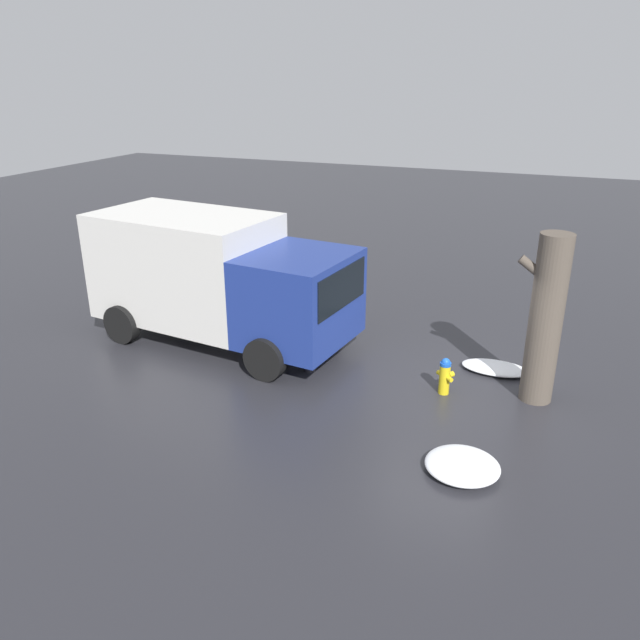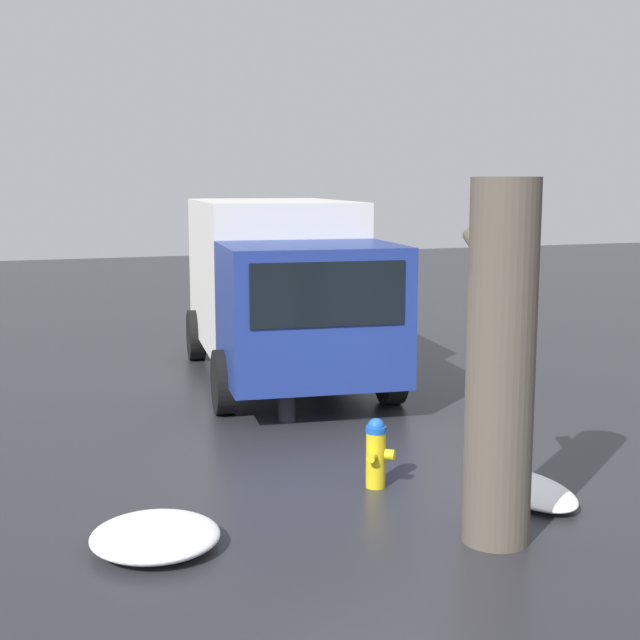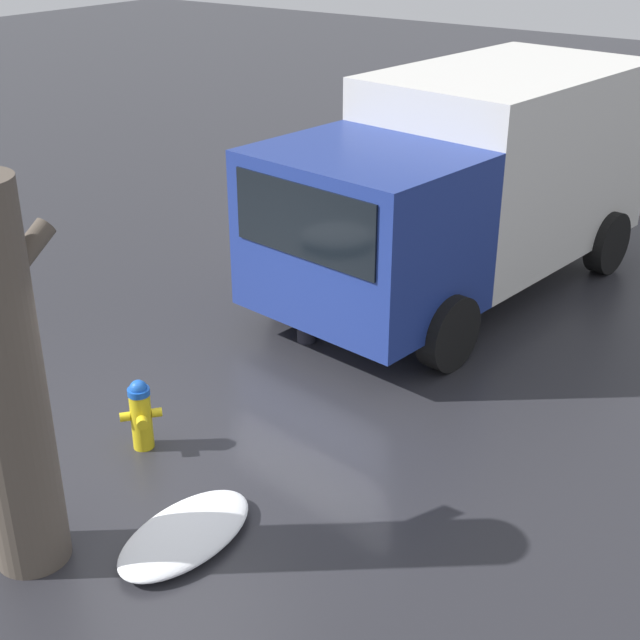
{
  "view_description": "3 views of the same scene",
  "coord_description": "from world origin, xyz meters",
  "px_view_note": "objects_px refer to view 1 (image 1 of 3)",
  "views": [
    {
      "loc": [
        -1.79,
        10.91,
        5.84
      ],
      "look_at": [
        2.73,
        -0.32,
        1.02
      ],
      "focal_mm": 35.0,
      "sensor_mm": 36.0,
      "label": 1
    },
    {
      "loc": [
        -8.28,
        3.67,
        3.2
      ],
      "look_at": [
        3.11,
        -0.52,
        1.31
      ],
      "focal_mm": 50.0,
      "sensor_mm": 36.0,
      "label": 2
    },
    {
      "loc": [
        -5.01,
        -5.76,
        4.97
      ],
      "look_at": [
        1.88,
        -0.8,
        0.89
      ],
      "focal_mm": 50.0,
      "sensor_mm": 36.0,
      "label": 3
    }
  ],
  "objects_px": {
    "tree_trunk": "(546,319)",
    "delivery_truck": "(216,276)",
    "pedestrian": "(310,333)",
    "fire_hydrant": "(445,375)"
  },
  "relations": [
    {
      "from": "tree_trunk",
      "to": "pedestrian",
      "type": "xyz_separation_m",
      "value": [
        4.47,
        0.51,
        -0.78
      ]
    },
    {
      "from": "fire_hydrant",
      "to": "delivery_truck",
      "type": "relative_size",
      "value": 0.12
    },
    {
      "from": "fire_hydrant",
      "to": "tree_trunk",
      "type": "distance_m",
      "value": 2.13
    },
    {
      "from": "tree_trunk",
      "to": "delivery_truck",
      "type": "relative_size",
      "value": 0.52
    },
    {
      "from": "tree_trunk",
      "to": "pedestrian",
      "type": "height_order",
      "value": "tree_trunk"
    },
    {
      "from": "delivery_truck",
      "to": "pedestrian",
      "type": "bearing_deg",
      "value": 80.54
    },
    {
      "from": "tree_trunk",
      "to": "delivery_truck",
      "type": "height_order",
      "value": "tree_trunk"
    },
    {
      "from": "pedestrian",
      "to": "tree_trunk",
      "type": "bearing_deg",
      "value": 93.64
    },
    {
      "from": "fire_hydrant",
      "to": "pedestrian",
      "type": "relative_size",
      "value": 0.48
    },
    {
      "from": "tree_trunk",
      "to": "pedestrian",
      "type": "distance_m",
      "value": 4.57
    }
  ]
}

